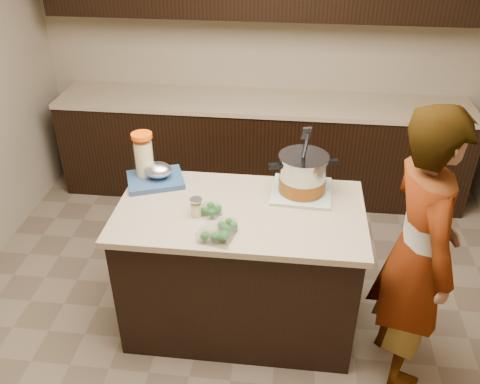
{
  "coord_description": "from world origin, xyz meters",
  "views": [
    {
      "loc": [
        0.28,
        -2.45,
        2.57
      ],
      "look_at": [
        0.0,
        0.0,
        1.02
      ],
      "focal_mm": 38.0,
      "sensor_mm": 36.0,
      "label": 1
    }
  ],
  "objects_px": {
    "island": "(240,268)",
    "lemonade_pitcher": "(144,159)",
    "stock_pot": "(303,176)",
    "person": "(417,254)"
  },
  "relations": [
    {
      "from": "island",
      "to": "lemonade_pitcher",
      "type": "bearing_deg",
      "value": 156.36
    },
    {
      "from": "island",
      "to": "stock_pot",
      "type": "height_order",
      "value": "stock_pot"
    },
    {
      "from": "stock_pot",
      "to": "person",
      "type": "xyz_separation_m",
      "value": [
        0.62,
        -0.46,
        -0.17
      ]
    },
    {
      "from": "stock_pot",
      "to": "person",
      "type": "height_order",
      "value": "person"
    },
    {
      "from": "stock_pot",
      "to": "lemonade_pitcher",
      "type": "bearing_deg",
      "value": 162.2
    },
    {
      "from": "lemonade_pitcher",
      "to": "stock_pot",
      "type": "bearing_deg",
      "value": -3.18
    },
    {
      "from": "island",
      "to": "stock_pot",
      "type": "distance_m",
      "value": 0.71
    },
    {
      "from": "lemonade_pitcher",
      "to": "island",
      "type": "bearing_deg",
      "value": -23.64
    },
    {
      "from": "lemonade_pitcher",
      "to": "person",
      "type": "bearing_deg",
      "value": -17.8
    },
    {
      "from": "lemonade_pitcher",
      "to": "person",
      "type": "height_order",
      "value": "person"
    }
  ]
}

